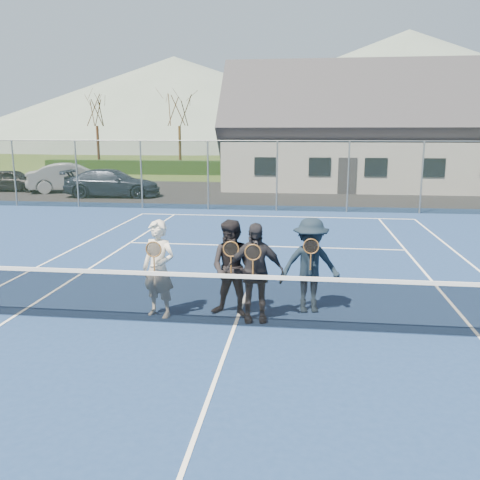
{
  "coord_description": "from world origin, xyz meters",
  "views": [
    {
      "loc": [
        1.13,
        -8.35,
        3.37
      ],
      "look_at": [
        -0.1,
        1.5,
        1.25
      ],
      "focal_mm": 38.0,
      "sensor_mm": 36.0,
      "label": 1
    }
  ],
  "objects_px": {
    "car_a": "(13,180)",
    "tennis_net": "(235,298)",
    "car_c": "(112,183)",
    "player_c": "(254,272)",
    "car_b": "(73,178)",
    "player_b": "(233,269)",
    "player_d": "(310,266)",
    "clubhouse": "(352,121)",
    "player_a": "(159,269)"
  },
  "relations": [
    {
      "from": "car_a",
      "to": "tennis_net",
      "type": "height_order",
      "value": "car_a"
    },
    {
      "from": "car_c",
      "to": "car_a",
      "type": "bearing_deg",
      "value": 70.52
    },
    {
      "from": "car_c",
      "to": "player_c",
      "type": "height_order",
      "value": "player_c"
    },
    {
      "from": "car_b",
      "to": "player_b",
      "type": "bearing_deg",
      "value": -170.97
    },
    {
      "from": "car_b",
      "to": "player_c",
      "type": "xyz_separation_m",
      "value": [
        12.23,
        -18.93,
        0.11
      ]
    },
    {
      "from": "car_a",
      "to": "player_d",
      "type": "relative_size",
      "value": 2.06
    },
    {
      "from": "tennis_net",
      "to": "player_b",
      "type": "xyz_separation_m",
      "value": [
        -0.1,
        0.53,
        0.38
      ]
    },
    {
      "from": "player_c",
      "to": "player_b",
      "type": "bearing_deg",
      "value": 154.14
    },
    {
      "from": "tennis_net",
      "to": "player_d",
      "type": "xyz_separation_m",
      "value": [
        1.3,
        0.92,
        0.38
      ]
    },
    {
      "from": "player_c",
      "to": "clubhouse",
      "type": "bearing_deg",
      "value": 81.13
    },
    {
      "from": "car_a",
      "to": "car_c",
      "type": "relative_size",
      "value": 0.74
    },
    {
      "from": "clubhouse",
      "to": "player_d",
      "type": "xyz_separation_m",
      "value": [
        -2.7,
        -23.08,
        -3.07
      ]
    },
    {
      "from": "tennis_net",
      "to": "player_c",
      "type": "relative_size",
      "value": 6.49
    },
    {
      "from": "car_b",
      "to": "player_b",
      "type": "height_order",
      "value": "player_b"
    },
    {
      "from": "car_c",
      "to": "player_a",
      "type": "bearing_deg",
      "value": -160.87
    },
    {
      "from": "tennis_net",
      "to": "player_d",
      "type": "relative_size",
      "value": 6.49
    },
    {
      "from": "car_a",
      "to": "car_b",
      "type": "xyz_separation_m",
      "value": [
        3.62,
        0.06,
        0.18
      ]
    },
    {
      "from": "clubhouse",
      "to": "player_a",
      "type": "xyz_separation_m",
      "value": [
        -5.45,
        -23.66,
        -3.07
      ]
    },
    {
      "from": "car_b",
      "to": "player_a",
      "type": "bearing_deg",
      "value": -174.26
    },
    {
      "from": "car_b",
      "to": "clubhouse",
      "type": "xyz_separation_m",
      "value": [
        15.93,
        4.74,
        3.18
      ]
    },
    {
      "from": "car_b",
      "to": "player_d",
      "type": "relative_size",
      "value": 2.72
    },
    {
      "from": "clubhouse",
      "to": "player_c",
      "type": "height_order",
      "value": "clubhouse"
    },
    {
      "from": "clubhouse",
      "to": "player_c",
      "type": "relative_size",
      "value": 8.67
    },
    {
      "from": "car_a",
      "to": "player_b",
      "type": "distance_m",
      "value": 24.23
    },
    {
      "from": "car_b",
      "to": "clubhouse",
      "type": "distance_m",
      "value": 16.92
    },
    {
      "from": "player_b",
      "to": "player_d",
      "type": "bearing_deg",
      "value": 15.57
    },
    {
      "from": "car_c",
      "to": "player_b",
      "type": "bearing_deg",
      "value": -156.92
    },
    {
      "from": "clubhouse",
      "to": "player_c",
      "type": "bearing_deg",
      "value": -98.87
    },
    {
      "from": "player_a",
      "to": "player_b",
      "type": "distance_m",
      "value": 1.36
    },
    {
      "from": "player_a",
      "to": "tennis_net",
      "type": "bearing_deg",
      "value": -13.08
    },
    {
      "from": "clubhouse",
      "to": "player_a",
      "type": "distance_m",
      "value": 24.47
    },
    {
      "from": "car_a",
      "to": "tennis_net",
      "type": "distance_m",
      "value": 24.71
    },
    {
      "from": "car_a",
      "to": "car_c",
      "type": "xyz_separation_m",
      "value": [
        6.69,
        -1.8,
        0.09
      ]
    },
    {
      "from": "car_b",
      "to": "player_b",
      "type": "relative_size",
      "value": 2.72
    },
    {
      "from": "car_a",
      "to": "player_d",
      "type": "xyz_separation_m",
      "value": [
        16.85,
        -18.28,
        0.29
      ]
    },
    {
      "from": "car_c",
      "to": "player_a",
      "type": "relative_size",
      "value": 2.77
    },
    {
      "from": "tennis_net",
      "to": "player_d",
      "type": "height_order",
      "value": "player_d"
    },
    {
      "from": "car_a",
      "to": "player_b",
      "type": "bearing_deg",
      "value": -142.19
    },
    {
      "from": "tennis_net",
      "to": "player_d",
      "type": "bearing_deg",
      "value": 35.26
    },
    {
      "from": "tennis_net",
      "to": "clubhouse",
      "type": "bearing_deg",
      "value": 80.54
    },
    {
      "from": "car_c",
      "to": "player_a",
      "type": "xyz_separation_m",
      "value": [
        7.42,
        -17.06,
        0.2
      ]
    },
    {
      "from": "car_b",
      "to": "tennis_net",
      "type": "bearing_deg",
      "value": -171.47
    },
    {
      "from": "player_c",
      "to": "tennis_net",
      "type": "bearing_deg",
      "value": -132.91
    },
    {
      "from": "car_b",
      "to": "player_a",
      "type": "relative_size",
      "value": 2.72
    },
    {
      "from": "car_c",
      "to": "player_c",
      "type": "relative_size",
      "value": 2.77
    },
    {
      "from": "player_a",
      "to": "player_b",
      "type": "xyz_separation_m",
      "value": [
        1.35,
        0.19,
        -0.0
      ]
    },
    {
      "from": "car_b",
      "to": "clubhouse",
      "type": "height_order",
      "value": "clubhouse"
    },
    {
      "from": "tennis_net",
      "to": "player_d",
      "type": "distance_m",
      "value": 1.64
    },
    {
      "from": "car_a",
      "to": "car_b",
      "type": "bearing_deg",
      "value": -90.83
    },
    {
      "from": "car_a",
      "to": "player_c",
      "type": "relative_size",
      "value": 2.06
    }
  ]
}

